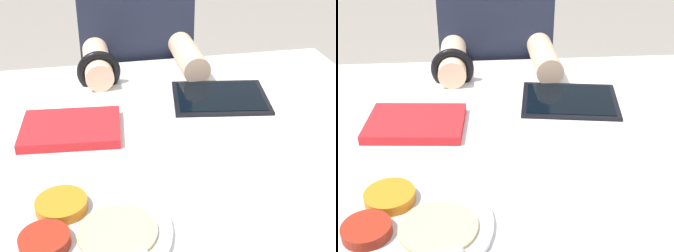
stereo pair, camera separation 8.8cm
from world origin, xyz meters
TOP-DOWN VIEW (x-y plane):
  - thali_tray at (-0.08, -0.20)m, footprint 0.26×0.26m
  - red_notebook at (-0.09, 0.12)m, footprint 0.22×0.17m
  - tablet_device at (0.26, 0.21)m, footprint 0.25×0.21m
  - person_diner at (0.10, 0.60)m, footprint 0.34×0.42m

SIDE VIEW (x-z plane):
  - person_diner at x=0.10m, z-range -0.02..1.22m
  - tablet_device at x=0.26m, z-range 0.76..0.77m
  - red_notebook at x=-0.09m, z-range 0.76..0.78m
  - thali_tray at x=-0.08m, z-range 0.75..0.78m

